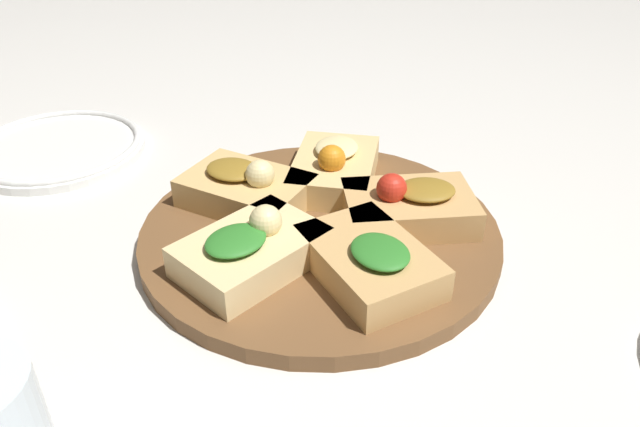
{
  "coord_description": "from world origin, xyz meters",
  "views": [
    {
      "loc": [
        0.26,
        -0.44,
        0.36
      ],
      "look_at": [
        0.0,
        0.0,
        0.03
      ],
      "focal_mm": 35.0,
      "sensor_mm": 36.0,
      "label": 1
    }
  ],
  "objects": [
    {
      "name": "plate_left",
      "position": [
        -0.38,
        -0.0,
        0.01
      ],
      "size": [
        0.21,
        0.21,
        0.02
      ],
      "color": "white",
      "rests_on": "ground_plane"
    },
    {
      "name": "focaccia_slice_1",
      "position": [
        0.07,
        0.05,
        0.03
      ],
      "size": [
        0.15,
        0.14,
        0.05
      ],
      "color": "tan",
      "rests_on": "serving_board"
    },
    {
      "name": "focaccia_slice_3",
      "position": [
        -0.09,
        -0.0,
        0.03
      ],
      "size": [
        0.13,
        0.09,
        0.05
      ],
      "color": "tan",
      "rests_on": "serving_board"
    },
    {
      "name": "focaccia_slice_2",
      "position": [
        -0.03,
        0.08,
        0.03
      ],
      "size": [
        0.12,
        0.15,
        0.05
      ],
      "color": "#DBB775",
      "rests_on": "serving_board"
    },
    {
      "name": "serving_board",
      "position": [
        0.0,
        0.0,
        0.01
      ],
      "size": [
        0.35,
        0.35,
        0.02
      ],
      "primitive_type": "cylinder",
      "color": "brown",
      "rests_on": "ground_plane"
    },
    {
      "name": "focaccia_slice_4",
      "position": [
        -0.02,
        -0.09,
        0.03
      ],
      "size": [
        0.11,
        0.14,
        0.05
      ],
      "color": "#E5C689",
      "rests_on": "serving_board"
    },
    {
      "name": "focaccia_slice_0",
      "position": [
        0.08,
        -0.05,
        0.03
      ],
      "size": [
        0.15,
        0.14,
        0.04
      ],
      "color": "tan",
      "rests_on": "serving_board"
    },
    {
      "name": "ground_plane",
      "position": [
        0.0,
        0.0,
        0.0
      ],
      "size": [
        3.0,
        3.0,
        0.0
      ],
      "primitive_type": "plane",
      "color": "silver"
    }
  ]
}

